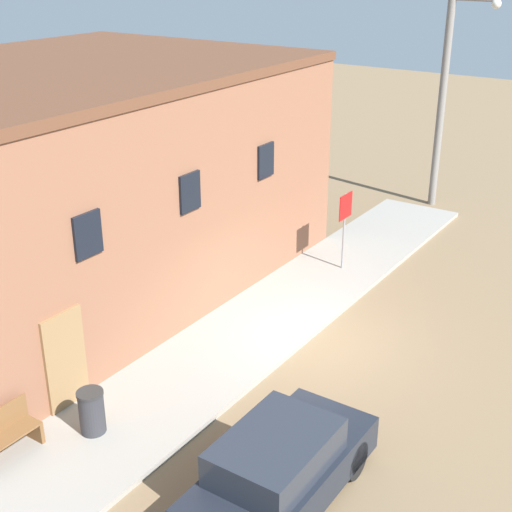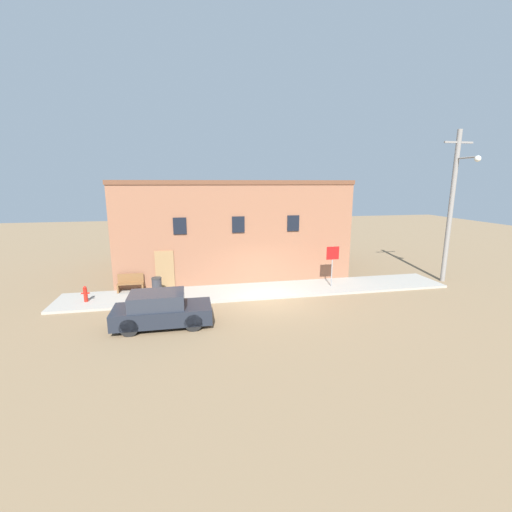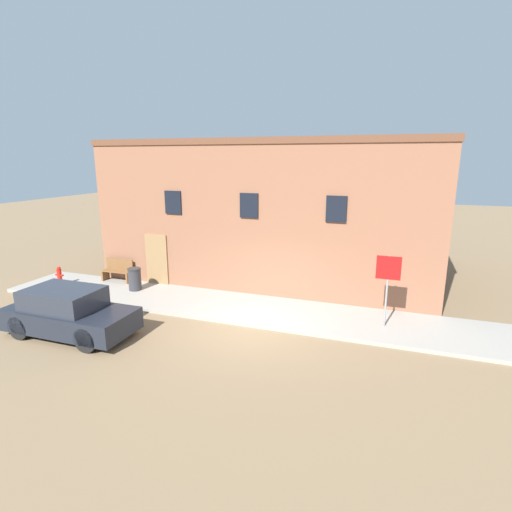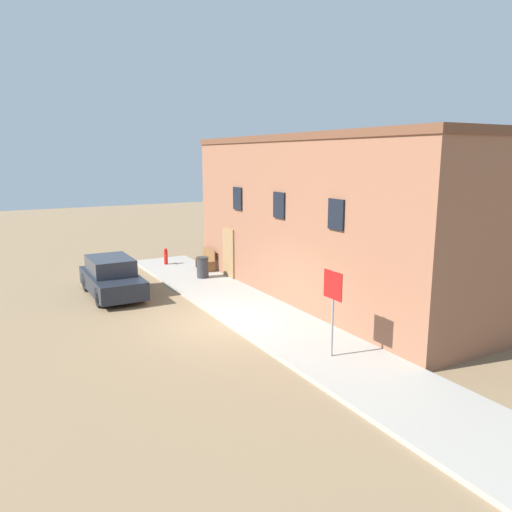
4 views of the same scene
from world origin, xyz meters
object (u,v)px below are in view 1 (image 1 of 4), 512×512
(bench, at_px, (4,436))
(utility_pole, at_px, (447,77))
(stop_sign, at_px, (345,216))
(parked_car, at_px, (280,469))
(trash_bin, at_px, (92,411))

(bench, distance_m, utility_pole, 18.57)
(stop_sign, bearing_deg, utility_pole, -0.20)
(stop_sign, bearing_deg, bench, 173.62)
(stop_sign, xyz_separation_m, parked_car, (-8.98, -3.49, -1.02))
(bench, height_order, parked_car, parked_car)
(parked_car, bearing_deg, bench, 112.07)
(stop_sign, height_order, trash_bin, stop_sign)
(parked_car, bearing_deg, trash_bin, 97.18)
(trash_bin, height_order, utility_pole, utility_pole)
(stop_sign, xyz_separation_m, trash_bin, (-9.48, 0.43, -1.15))
(bench, relative_size, utility_pole, 0.15)
(bench, bearing_deg, utility_pole, -3.93)
(stop_sign, height_order, utility_pole, utility_pole)
(trash_bin, bearing_deg, bench, 151.05)
(stop_sign, bearing_deg, parked_car, -158.76)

